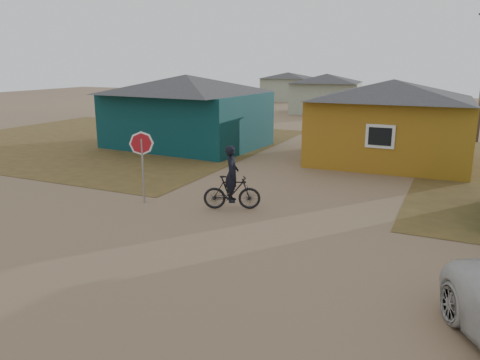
% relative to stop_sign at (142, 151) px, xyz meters
% --- Properties ---
extents(ground, '(120.00, 120.00, 0.00)m').
position_rel_stop_sign_xyz_m(ground, '(4.05, -3.37, -1.81)').
color(ground, '#81664A').
extents(grass_nw, '(20.00, 18.00, 0.00)m').
position_rel_stop_sign_xyz_m(grass_nw, '(-9.95, 9.63, -1.81)').
color(grass_nw, brown).
rests_on(grass_nw, ground).
extents(house_teal, '(8.93, 7.08, 4.00)m').
position_rel_stop_sign_xyz_m(house_teal, '(-4.45, 10.13, 0.24)').
color(house_teal, '#092F32').
rests_on(house_teal, ground).
extents(house_yellow, '(7.72, 6.76, 3.90)m').
position_rel_stop_sign_xyz_m(house_yellow, '(6.55, 10.63, 0.19)').
color(house_yellow, '#986717').
rests_on(house_yellow, ground).
extents(house_pale_west, '(7.04, 6.15, 3.60)m').
position_rel_stop_sign_xyz_m(house_pale_west, '(-1.95, 30.63, 0.04)').
color(house_pale_west, '#98A18A').
rests_on(house_pale_west, ground).
extents(house_pale_north, '(6.28, 5.81, 3.40)m').
position_rel_stop_sign_xyz_m(house_pale_north, '(-9.95, 42.63, -0.06)').
color(house_pale_north, '#98A18A').
rests_on(house_pale_north, ground).
extents(stop_sign, '(0.79, 0.26, 2.47)m').
position_rel_stop_sign_xyz_m(stop_sign, '(0.00, 0.00, 0.00)').
color(stop_sign, gray).
rests_on(stop_sign, ground).
extents(cyclist, '(1.92, 1.24, 2.11)m').
position_rel_stop_sign_xyz_m(cyclist, '(3.02, 0.66, -1.04)').
color(cyclist, black).
rests_on(cyclist, ground).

